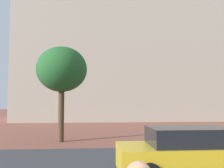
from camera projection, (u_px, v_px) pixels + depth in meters
ground_plane at (118, 151)px, 11.01m from camera, size 120.00×120.00×0.00m
street_asphalt_strip at (125, 165)px, 8.58m from camera, size 120.00×6.39×0.00m
landmark_building at (132, 44)px, 31.81m from camera, size 27.01×10.58×30.03m
car_yellow at (189, 153)px, 7.37m from camera, size 4.26×1.97×1.45m
tree_curb_far at (62, 70)px, 13.84m from camera, size 2.82×2.82×5.28m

